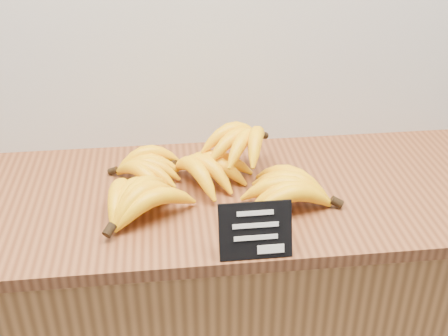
% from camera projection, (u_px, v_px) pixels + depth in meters
% --- Properties ---
extents(counter, '(1.36, 0.50, 0.90)m').
position_uv_depth(counter, '(222.00, 334.00, 1.57)').
color(counter, '#AB6D37').
rests_on(counter, ground).
extents(counter_top, '(1.37, 0.54, 0.03)m').
position_uv_depth(counter_top, '(222.00, 195.00, 1.34)').
color(counter_top, brown).
rests_on(counter_top, counter).
extents(chalkboard_sign, '(0.15, 0.04, 0.11)m').
position_uv_depth(chalkboard_sign, '(256.00, 231.00, 1.10)').
color(chalkboard_sign, black).
rests_on(chalkboard_sign, counter_top).
extents(banana_pile, '(0.58, 0.40, 0.12)m').
position_uv_depth(banana_pile, '(209.00, 175.00, 1.31)').
color(banana_pile, '#FFBE0A').
rests_on(banana_pile, counter_top).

